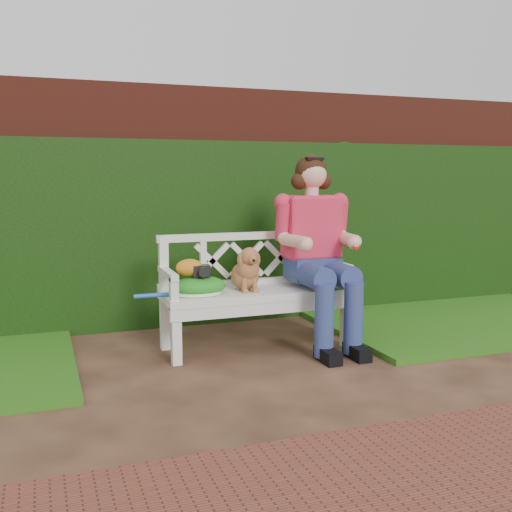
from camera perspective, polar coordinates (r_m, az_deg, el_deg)
name	(u,v)px	position (r m, az deg, el deg)	size (l,w,h in m)	color
ground	(250,380)	(4.17, -0.62, -11.70)	(60.00, 60.00, 0.00)	#312016
brick_wall	(183,206)	(5.77, -6.95, 4.79)	(10.00, 0.30, 2.20)	maroon
ivy_hedge	(189,234)	(5.57, -6.39, 2.12)	(10.00, 0.18, 1.70)	#1C440D
grass_right	(454,318)	(6.07, 18.35, -5.66)	(2.60, 2.00, 0.05)	#1F5413
brick_paving	(372,494)	(2.83, 11.01, -21.33)	(4.00, 1.20, 0.03)	brown
garden_bench	(256,319)	(4.84, 0.00, -5.99)	(1.58, 0.60, 0.48)	white
seated_woman	(314,247)	(4.92, 5.55, 0.82)	(0.68, 0.90, 1.60)	#E84C77
dog	(246,268)	(4.73, -0.97, -1.15)	(0.24, 0.32, 0.36)	brown
tennis_racket	(193,293)	(4.60, -6.01, -3.49)	(0.70, 0.29, 0.03)	white
green_bag	(200,285)	(4.61, -5.40, -2.79)	(0.41, 0.32, 0.14)	#2F8D36
camera_item	(201,271)	(4.58, -5.26, -1.40)	(0.13, 0.10, 0.09)	black
baseball_glove	(189,268)	(4.59, -6.36, -1.11)	(0.21, 0.16, 0.13)	orange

